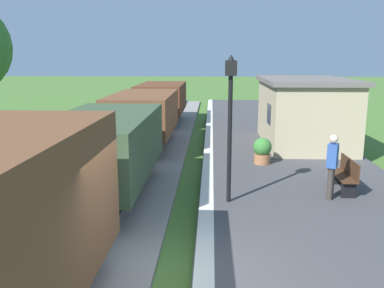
# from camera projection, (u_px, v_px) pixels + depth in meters

# --- Properties ---
(platform_edge_stripe) EXTENTS (0.36, 60.00, 0.01)m
(platform_edge_stripe) POSITION_uv_depth(u_px,v_px,m) (204.00, 282.00, 6.80)
(platform_edge_stripe) COLOR silver
(platform_edge_stripe) RESTS_ON platform_slab
(track_ballast) EXTENTS (3.80, 60.00, 0.12)m
(track_ballast) POSITION_uv_depth(u_px,v_px,m) (38.00, 288.00, 6.97)
(track_ballast) COLOR gray
(track_ballast) RESTS_ON ground
(rail_near) EXTENTS (0.07, 60.00, 0.14)m
(rail_near) POSITION_uv_depth(u_px,v_px,m) (80.00, 282.00, 6.91)
(rail_near) COLOR slate
(rail_near) RESTS_ON track_ballast
(freight_train) EXTENTS (2.50, 26.00, 2.72)m
(freight_train) POSITION_uv_depth(u_px,v_px,m) (124.00, 131.00, 13.75)
(freight_train) COLOR brown
(freight_train) RESTS_ON rail_near
(station_hut) EXTENTS (3.50, 5.80, 2.78)m
(station_hut) POSITION_uv_depth(u_px,v_px,m) (304.00, 111.00, 17.39)
(station_hut) COLOR tan
(station_hut) RESTS_ON platform_slab
(bench_near_hut) EXTENTS (0.42, 1.50, 0.91)m
(bench_near_hut) POSITION_uv_depth(u_px,v_px,m) (345.00, 174.00, 11.36)
(bench_near_hut) COLOR #422819
(bench_near_hut) RESTS_ON platform_slab
(person_waiting) EXTENTS (0.38, 0.45, 1.71)m
(person_waiting) POSITION_uv_depth(u_px,v_px,m) (332.00, 164.00, 10.62)
(person_waiting) COLOR #38332D
(person_waiting) RESTS_ON platform_slab
(potted_planter) EXTENTS (0.64, 0.64, 0.92)m
(potted_planter) POSITION_uv_depth(u_px,v_px,m) (262.00, 150.00, 14.29)
(potted_planter) COLOR #9E6642
(potted_planter) RESTS_ON platform_slab
(lamp_post_near) EXTENTS (0.28, 0.28, 3.70)m
(lamp_post_near) POSITION_uv_depth(u_px,v_px,m) (230.00, 102.00, 10.08)
(lamp_post_near) COLOR black
(lamp_post_near) RESTS_ON platform_slab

